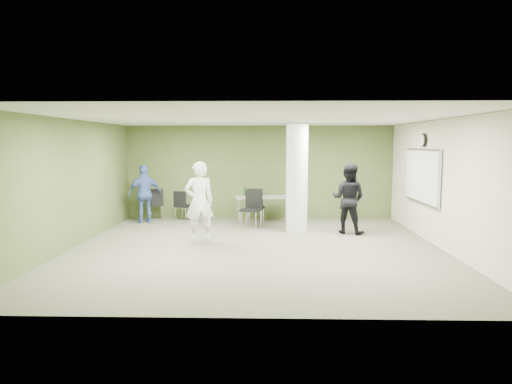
{
  "coord_description": "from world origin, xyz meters",
  "views": [
    {
      "loc": [
        0.25,
        -9.75,
        2.28
      ],
      "look_at": [
        -0.03,
        1.0,
        1.12
      ],
      "focal_mm": 32.0,
      "sensor_mm": 36.0,
      "label": 1
    }
  ],
  "objects_px": {
    "folding_table": "(263,198)",
    "man_black": "(349,199)",
    "chair_back_left": "(155,202)",
    "woman_white": "(199,202)",
    "man_blue": "(145,194)"
  },
  "relations": [
    {
      "from": "folding_table",
      "to": "woman_white",
      "type": "bearing_deg",
      "value": -129.46
    },
    {
      "from": "folding_table",
      "to": "chair_back_left",
      "type": "distance_m",
      "value": 3.24
    },
    {
      "from": "chair_back_left",
      "to": "man_blue",
      "type": "distance_m",
      "value": 0.56
    },
    {
      "from": "chair_back_left",
      "to": "woman_white",
      "type": "bearing_deg",
      "value": 102.34
    },
    {
      "from": "folding_table",
      "to": "man_black",
      "type": "distance_m",
      "value": 2.61
    },
    {
      "from": "folding_table",
      "to": "man_blue",
      "type": "distance_m",
      "value": 3.4
    },
    {
      "from": "woman_white",
      "to": "man_blue",
      "type": "height_order",
      "value": "woman_white"
    },
    {
      "from": "chair_back_left",
      "to": "woman_white",
      "type": "distance_m",
      "value": 3.39
    },
    {
      "from": "folding_table",
      "to": "chair_back_left",
      "type": "relative_size",
      "value": 1.8
    },
    {
      "from": "man_black",
      "to": "man_blue",
      "type": "bearing_deg",
      "value": 13.4
    },
    {
      "from": "woman_white",
      "to": "man_black",
      "type": "bearing_deg",
      "value": 174.7
    },
    {
      "from": "folding_table",
      "to": "man_black",
      "type": "xyz_separation_m",
      "value": [
        2.17,
        -1.45,
        0.17
      ]
    },
    {
      "from": "folding_table",
      "to": "woman_white",
      "type": "distance_m",
      "value": 2.9
    },
    {
      "from": "chair_back_left",
      "to": "man_blue",
      "type": "bearing_deg",
      "value": 49.1
    },
    {
      "from": "chair_back_left",
      "to": "man_black",
      "type": "xyz_separation_m",
      "value": [
        5.38,
        -1.84,
        0.33
      ]
    }
  ]
}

